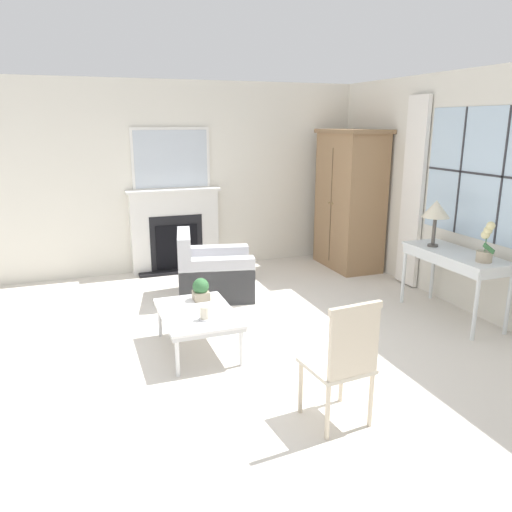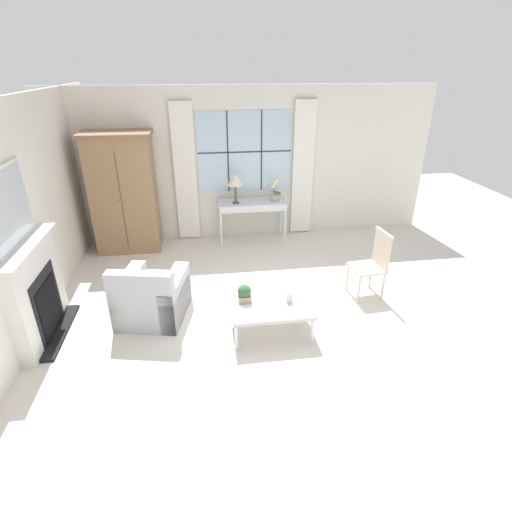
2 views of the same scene
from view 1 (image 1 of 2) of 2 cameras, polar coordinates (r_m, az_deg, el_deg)
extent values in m
plane|color=silver|center=(5.13, -3.20, -10.46)|extent=(14.00, 14.00, 0.00)
cube|color=silver|center=(6.27, 24.30, 6.33)|extent=(7.20, 0.06, 2.80)
cube|color=silver|center=(6.22, 24.32, 8.54)|extent=(1.74, 0.01, 1.47)
cube|color=#2D2D33|center=(6.44, 22.34, 8.92)|extent=(0.02, 0.02, 1.47)
cube|color=#2D2D33|center=(5.99, 26.36, 8.11)|extent=(0.02, 0.02, 1.47)
cube|color=#2D2D33|center=(6.21, 24.28, 8.54)|extent=(1.74, 0.02, 0.02)
cube|color=white|center=(7.07, 17.48, 6.86)|extent=(0.40, 0.06, 2.53)
cube|color=silver|center=(7.75, -5.68, 9.01)|extent=(0.06, 7.20, 2.80)
cube|color=black|center=(7.72, -8.94, -1.60)|extent=(0.34, 1.18, 0.04)
cube|color=silver|center=(7.65, -9.23, 2.77)|extent=(0.18, 1.31, 1.21)
cube|color=silver|center=(7.51, -9.39, 7.38)|extent=(0.24, 1.39, 0.04)
cube|color=black|center=(7.60, -9.02, 1.05)|extent=(0.02, 0.63, 0.67)
cube|color=black|center=(7.59, -9.05, 1.50)|extent=(0.01, 0.79, 0.83)
cube|color=silver|center=(7.56, -9.68, 10.88)|extent=(0.04, 1.15, 0.91)
cube|color=silver|center=(7.54, -9.65, 10.87)|extent=(0.01, 1.07, 0.83)
cube|color=#93704C|center=(7.82, 10.65, 6.09)|extent=(1.09, 0.64, 2.05)
cube|color=olive|center=(7.73, 11.04, 13.82)|extent=(1.17, 0.70, 0.06)
cube|color=brown|center=(7.66, 8.56, 5.69)|extent=(0.01, 0.01, 1.72)
sphere|color=#997F4C|center=(7.70, 8.34, 6.05)|extent=(0.03, 0.03, 0.03)
sphere|color=#997F4C|center=(7.61, 8.70, 5.93)|extent=(0.03, 0.03, 0.03)
cube|color=silver|center=(6.08, 21.85, 0.30)|extent=(1.29, 0.52, 0.03)
cube|color=silver|center=(6.10, 21.79, -0.29)|extent=(1.24, 0.50, 0.10)
cylinder|color=silver|center=(6.50, 16.54, -1.94)|extent=(0.04, 0.04, 0.76)
cylinder|color=silver|center=(5.63, 23.83, -5.26)|extent=(0.04, 0.04, 0.76)
cylinder|color=silver|center=(6.76, 19.55, -1.53)|extent=(0.04, 0.04, 0.76)
cylinder|color=silver|center=(5.93, 26.93, -4.60)|extent=(0.04, 0.04, 0.76)
cylinder|color=#4C4742|center=(6.26, 19.54, 1.16)|extent=(0.12, 0.12, 0.02)
cylinder|color=#4C4742|center=(6.22, 19.68, 2.72)|extent=(0.04, 0.04, 0.33)
cone|color=beige|center=(6.17, 19.89, 5.09)|extent=(0.32, 0.32, 0.20)
cylinder|color=tan|center=(5.76, 24.62, -0.04)|extent=(0.16, 0.16, 0.12)
cylinder|color=#336638|center=(5.71, 24.85, 1.98)|extent=(0.01, 0.01, 0.30)
cube|color=#336638|center=(5.70, 25.06, 0.79)|extent=(0.15, 0.02, 0.09)
sphere|color=beige|center=(5.73, 24.74, 2.20)|extent=(0.09, 0.09, 0.09)
sphere|color=beige|center=(5.70, 25.00, 2.67)|extent=(0.09, 0.09, 0.09)
sphere|color=beige|center=(5.67, 25.26, 3.14)|extent=(0.09, 0.09, 0.09)
cube|color=#B2B2B7|center=(6.54, -4.66, -2.64)|extent=(1.00, 1.09, 0.45)
cube|color=#B2B2B7|center=(6.41, -8.22, 0.88)|extent=(0.84, 0.33, 0.41)
cube|color=#B2B2B7|center=(6.82, -4.84, -1.28)|extent=(0.39, 0.96, 0.59)
cube|color=#B2B2B7|center=(6.22, -4.49, -2.89)|extent=(0.39, 0.96, 0.59)
cube|color=beige|center=(3.86, 9.15, -12.25)|extent=(0.48, 0.48, 0.03)
cube|color=beige|center=(3.60, 11.14, -9.83)|extent=(0.07, 0.41, 0.49)
cube|color=beige|center=(3.50, 11.36, -5.87)|extent=(0.08, 0.43, 0.05)
cylinder|color=beige|center=(4.02, 5.12, -14.71)|extent=(0.04, 0.04, 0.44)
cylinder|color=beige|center=(4.20, 9.73, -13.46)|extent=(0.04, 0.04, 0.44)
cylinder|color=beige|center=(3.74, 8.18, -17.25)|extent=(0.04, 0.04, 0.44)
cylinder|color=beige|center=(3.94, 12.99, -15.72)|extent=(0.04, 0.04, 0.44)
cube|color=silver|center=(4.96, -6.72, -6.43)|extent=(1.03, 0.70, 0.03)
cube|color=beige|center=(4.98, -6.71, -6.78)|extent=(1.01, 0.69, 0.04)
cylinder|color=silver|center=(5.41, -10.93, -7.09)|extent=(0.04, 0.04, 0.39)
cylinder|color=silver|center=(4.57, -8.97, -11.28)|extent=(0.04, 0.04, 0.39)
cylinder|color=silver|center=(5.53, -4.76, -6.38)|extent=(0.04, 0.04, 0.39)
cylinder|color=silver|center=(4.71, -1.69, -10.29)|extent=(0.04, 0.04, 0.39)
cube|color=tan|center=(5.26, -6.30, -4.50)|extent=(0.16, 0.16, 0.09)
sphere|color=#336638|center=(5.23, -6.33, -3.45)|extent=(0.17, 0.17, 0.17)
cylinder|color=silver|center=(4.75, -5.88, -7.19)|extent=(0.12, 0.12, 0.01)
cylinder|color=beige|center=(4.72, -5.90, -6.45)|extent=(0.08, 0.08, 0.12)
cylinder|color=black|center=(4.70, -5.92, -5.70)|extent=(0.00, 0.00, 0.01)
camera|label=2|loc=(6.21, -53.53, 17.88)|focal=28.00mm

